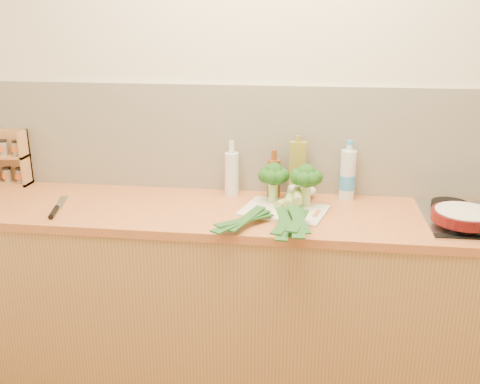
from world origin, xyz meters
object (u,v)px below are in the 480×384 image
object	(u,v)px
chefs_knife	(56,210)
chopping_board	(284,210)
spice_rack	(7,160)
skillet	(465,216)

from	to	relation	value
chefs_knife	chopping_board	bearing A→B (deg)	-6.74
chopping_board	chefs_knife	size ratio (longest dim) A/B	1.15
chefs_knife	spice_rack	distance (m)	0.60
chopping_board	spice_rack	size ratio (longest dim) A/B	1.28
chefs_knife	spice_rack	bearing A→B (deg)	125.11
chefs_knife	spice_rack	xyz separation A→B (m)	(-0.45, 0.38, 0.12)
chopping_board	skillet	bearing A→B (deg)	6.41
chopping_board	skillet	xyz separation A→B (m)	(0.76, -0.11, 0.06)
chefs_knife	skillet	bearing A→B (deg)	-13.50
chopping_board	chefs_knife	bearing A→B (deg)	-157.57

